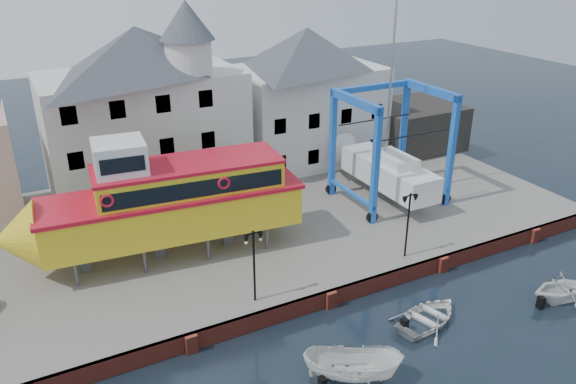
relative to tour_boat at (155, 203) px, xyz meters
name	(u,v)px	position (x,y,z in m)	size (l,w,h in m)	color
ground	(330,307)	(7.22, -8.02, -4.58)	(140.00, 140.00, 0.00)	#18252D
hardstanding	(250,219)	(7.22, 2.98, -4.08)	(44.00, 22.00, 1.00)	slate
quay_wall	(330,298)	(7.22, -7.92, -4.08)	(44.00, 0.47, 1.00)	maroon
building_white_main	(145,109)	(2.35, 10.37, 2.77)	(14.00, 8.30, 14.00)	silver
building_white_right	(306,95)	(16.22, 10.98, 2.02)	(12.00, 8.00, 11.20)	silver
shed_dark	(411,126)	(26.22, 8.98, -1.58)	(8.00, 7.00, 4.00)	black
lamp_post_left	(254,248)	(3.22, -6.82, -0.40)	(1.12, 0.32, 4.20)	black
lamp_post_right	(409,209)	(13.22, -6.82, -0.40)	(1.12, 0.32, 4.20)	black
tour_boat	(155,203)	(0.00, 0.00, 0.00)	(17.73, 5.77, 7.59)	#59595E
travel_lift	(381,162)	(17.28, 1.39, -0.98)	(7.30, 10.34, 15.62)	#0E57A7
motorboat_a	(352,379)	(5.17, -13.29, -4.58)	(1.72, 4.57, 1.76)	white
motorboat_b	(428,322)	(11.12, -11.58, -4.58)	(3.07, 4.29, 0.89)	white
motorboat_c	(559,300)	(19.01, -13.47, -4.58)	(3.18, 3.69, 1.94)	white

